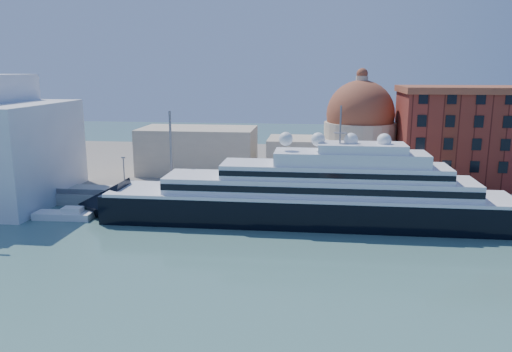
# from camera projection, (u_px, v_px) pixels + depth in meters

# --- Properties ---
(ground) EXTENTS (400.00, 400.00, 0.00)m
(ground) POSITION_uv_depth(u_px,v_px,m) (241.00, 266.00, 75.49)
(ground) COLOR #3A645E
(ground) RESTS_ON ground
(quay) EXTENTS (180.00, 10.00, 2.50)m
(quay) POSITION_uv_depth(u_px,v_px,m) (264.00, 200.00, 108.23)
(quay) COLOR gray
(quay) RESTS_ON ground
(land) EXTENTS (260.00, 72.00, 2.00)m
(land) POSITION_uv_depth(u_px,v_px,m) (278.00, 166.00, 148.08)
(land) COLOR slate
(land) RESTS_ON ground
(quay_fence) EXTENTS (180.00, 0.10, 1.20)m
(quay_fence) POSITION_uv_depth(u_px,v_px,m) (261.00, 197.00, 103.47)
(quay_fence) COLOR slate
(quay_fence) RESTS_ON quay
(superyacht) EXTENTS (88.59, 12.28, 26.48)m
(superyacht) POSITION_uv_depth(u_px,v_px,m) (293.00, 199.00, 96.05)
(superyacht) COLOR black
(superyacht) RESTS_ON ground
(service_barge) EXTENTS (11.62, 4.16, 2.59)m
(service_barge) POSITION_uv_depth(u_px,v_px,m) (65.00, 215.00, 99.11)
(service_barge) COLOR white
(service_barge) RESTS_ON ground
(warehouse) EXTENTS (43.00, 19.00, 23.25)m
(warehouse) POSITION_uv_depth(u_px,v_px,m) (492.00, 136.00, 117.10)
(warehouse) COLOR maroon
(warehouse) RESTS_ON land
(church) EXTENTS (66.00, 18.00, 25.50)m
(church) POSITION_uv_depth(u_px,v_px,m) (298.00, 141.00, 128.48)
(church) COLOR beige
(church) RESTS_ON land
(lamp_posts) EXTENTS (120.80, 2.40, 18.00)m
(lamp_posts) POSITION_uv_depth(u_px,v_px,m) (204.00, 162.00, 106.18)
(lamp_posts) COLOR slate
(lamp_posts) RESTS_ON quay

